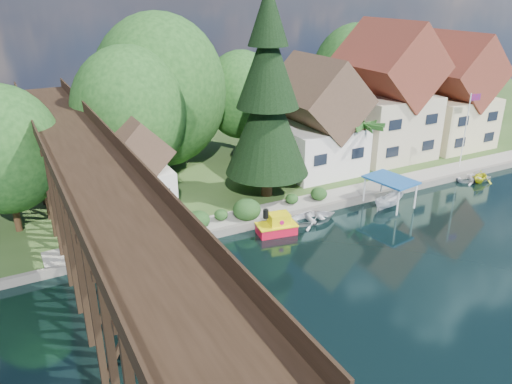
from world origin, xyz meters
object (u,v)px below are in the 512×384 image
(trestle_bridge, at_px, (93,209))
(conifer, at_px, (268,100))
(house_right, at_px, (450,98))
(boat_canopy, at_px, (389,195))
(house_center, at_px, (386,100))
(boat_yellow, at_px, (481,175))
(shed, at_px, (136,171))
(house_left, at_px, (316,123))
(boat_white_b, at_px, (474,177))
(flagpole, at_px, (468,123))
(palm_tree, at_px, (364,127))
(tugboat, at_px, (277,226))
(boat_white_a, at_px, (313,217))

(trestle_bridge, distance_m, conifer, 17.53)
(house_right, distance_m, boat_canopy, 20.22)
(house_center, relative_size, boat_yellow, 5.50)
(trestle_bridge, distance_m, shed, 10.69)
(house_left, bearing_deg, trestle_bridge, -154.79)
(house_right, distance_m, boat_white_b, 11.84)
(house_center, distance_m, shed, 27.20)
(house_right, height_order, flagpole, house_right)
(house_center, height_order, conifer, conifer)
(house_left, distance_m, shed, 18.11)
(conifer, bearing_deg, house_center, 14.33)
(conifer, xyz_separation_m, boat_white_b, (19.86, -5.29, -8.51))
(trestle_bridge, xyz_separation_m, palm_tree, (25.96, 7.30, -0.11))
(conifer, relative_size, palm_tree, 3.20)
(palm_tree, bearing_deg, conifer, -179.17)
(shed, height_order, boat_yellow, shed)
(trestle_bridge, relative_size, flagpole, 5.92)
(palm_tree, distance_m, boat_yellow, 12.31)
(tugboat, bearing_deg, trestle_bridge, -174.57)
(house_right, distance_m, shed, 36.08)
(flagpole, bearing_deg, house_right, 54.40)
(boat_white_a, bearing_deg, house_right, -65.34)
(boat_white_a, bearing_deg, boat_yellow, -86.89)
(boat_white_a, relative_size, boat_white_b, 1.17)
(conifer, height_order, palm_tree, conifer)
(trestle_bridge, relative_size, house_center, 3.18)
(palm_tree, xyz_separation_m, flagpole, (10.37, -2.99, -0.16))
(house_left, height_order, boat_yellow, house_left)
(house_center, bearing_deg, boat_white_b, -69.78)
(house_left, bearing_deg, boat_white_b, -35.68)
(palm_tree, distance_m, boat_white_b, 12.00)
(boat_white_b, bearing_deg, house_right, -10.86)
(flagpole, height_order, boat_white_a, flagpole)
(boat_yellow, bearing_deg, house_left, 32.61)
(house_center, xyz_separation_m, flagpole, (4.33, -7.02, -1.34))
(trestle_bridge, distance_m, boat_yellow, 36.10)
(house_right, xyz_separation_m, boat_white_a, (-24.15, -9.13, -5.36))
(palm_tree, bearing_deg, house_right, 13.22)
(palm_tree, distance_m, tugboat, 14.81)
(palm_tree, bearing_deg, boat_white_a, -148.45)
(boat_canopy, bearing_deg, boat_yellow, 2.10)
(conifer, bearing_deg, house_right, 8.26)
(tugboat, height_order, boat_yellow, tugboat)
(house_center, relative_size, house_right, 1.12)
(tugboat, distance_m, boat_white_a, 3.65)
(boat_white_b, bearing_deg, house_left, 75.04)
(boat_yellow, bearing_deg, boat_white_b, 11.63)
(trestle_bridge, height_order, house_left, house_left)
(house_right, xyz_separation_m, tugboat, (-27.76, -9.57, -5.13))
(shed, bearing_deg, palm_tree, -5.54)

